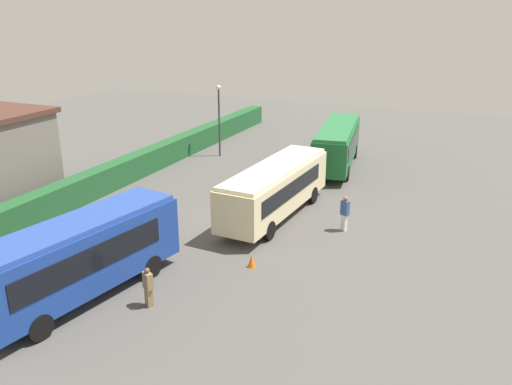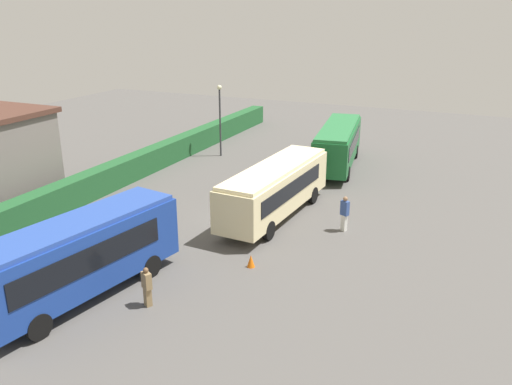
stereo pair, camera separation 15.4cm
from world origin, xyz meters
The scene contains 9 objects.
ground_plane centered at (0.00, 0.00, 0.00)m, with size 76.13×76.13×0.00m, color #514F4C.
bus_blue centered at (-9.87, 2.27, 1.91)m, with size 9.35×3.79×3.33m.
bus_cream centered at (1.50, -1.49, 1.73)m, with size 9.94×2.95×2.98m.
bus_green centered at (12.36, -1.98, 1.80)m, with size 9.97×3.81×3.12m.
person_left centered at (-9.36, -0.53, 0.87)m, with size 0.44×0.52×1.67m.
person_center centered at (1.10, -5.59, 1.02)m, with size 0.41×0.49×1.92m.
hedge_row centered at (0.00, 10.07, 0.81)m, with size 50.06×1.15×1.63m, color #20542A.
traffic_cone centered at (-4.68, -2.85, 0.30)m, with size 0.36×0.36×0.60m, color orange.
lamppost centered at (11.71, 7.35, 3.48)m, with size 0.36×0.36×5.57m.
Camera 2 is at (-24.35, -11.97, 11.19)m, focal length 37.23 mm.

